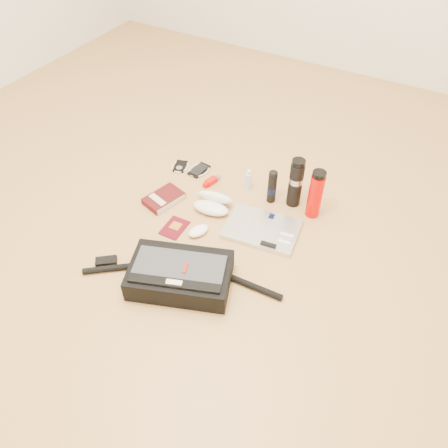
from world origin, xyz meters
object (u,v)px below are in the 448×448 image
object	(u,v)px
laptop	(262,229)
thermos_black	(296,183)
messenger_bag	(180,275)
book	(164,199)
thermos_red	(315,194)

from	to	relation	value
laptop	thermos_black	bearing A→B (deg)	71.05
laptop	thermos_black	distance (m)	0.29
messenger_bag	laptop	xyz separation A→B (m)	(0.17, 0.45, -0.04)
messenger_bag	thermos_black	world-z (taller)	thermos_black
book	thermos_red	xyz separation A→B (m)	(0.69, 0.28, 0.11)
messenger_bag	book	xyz separation A→B (m)	(-0.36, 0.39, -0.04)
messenger_bag	thermos_red	world-z (taller)	thermos_red
book	thermos_black	distance (m)	0.66
messenger_bag	book	world-z (taller)	messenger_bag
messenger_bag	laptop	world-z (taller)	messenger_bag
thermos_black	thermos_red	distance (m)	0.12
messenger_bag	thermos_black	size ratio (longest dim) A/B	3.06
thermos_black	messenger_bag	bearing A→B (deg)	-107.29
laptop	book	distance (m)	0.53
messenger_bag	thermos_black	distance (m)	0.74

